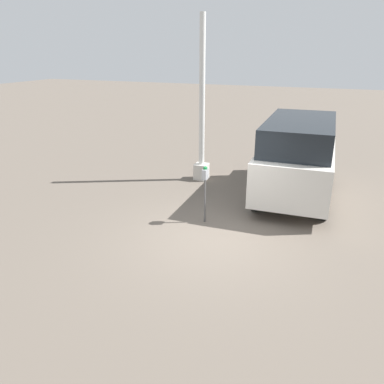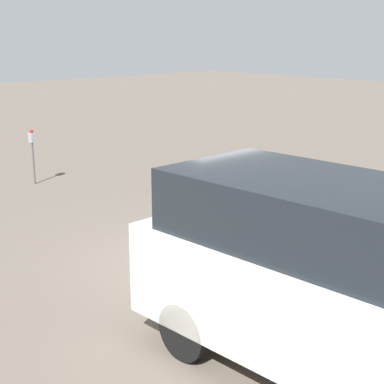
# 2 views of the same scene
# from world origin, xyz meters

# --- Properties ---
(ground_plane) EXTENTS (80.00, 80.00, 0.00)m
(ground_plane) POSITION_xyz_m (0.00, 0.00, 0.00)
(ground_plane) COLOR #60564C
(parking_meter_near) EXTENTS (0.20, 0.11, 1.52)m
(parking_meter_near) POSITION_xyz_m (0.73, 0.51, 1.12)
(parking_meter_near) COLOR #4C4C4C
(parking_meter_near) RESTS_ON ground
(lamp_post) EXTENTS (0.44, 0.44, 5.29)m
(lamp_post) POSITION_xyz_m (3.92, 1.80, 1.89)
(lamp_post) COLOR beige
(lamp_post) RESTS_ON ground
(parked_van) EXTENTS (4.95, 2.18, 2.36)m
(parked_van) POSITION_xyz_m (3.55, -1.40, 1.27)
(parked_van) COLOR beige
(parked_van) RESTS_ON ground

